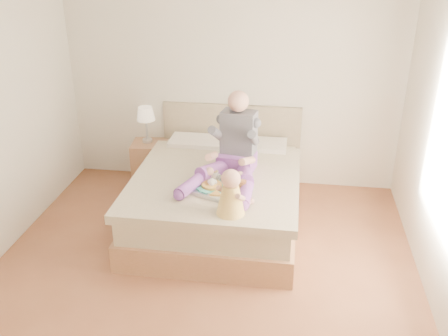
# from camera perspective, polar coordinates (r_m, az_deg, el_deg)

# --- Properties ---
(room) EXTENTS (4.02, 4.22, 2.71)m
(room) POSITION_cam_1_polar(r_m,az_deg,el_deg) (3.95, -1.94, 5.04)
(room) COLOR brown
(room) RESTS_ON ground
(bed) EXTENTS (1.70, 2.18, 1.00)m
(bed) POSITION_cam_1_polar(r_m,az_deg,el_deg) (5.42, -0.58, -2.87)
(bed) COLOR #926544
(bed) RESTS_ON ground
(nightstand) EXTENTS (0.46, 0.42, 0.52)m
(nightstand) POSITION_cam_1_polar(r_m,az_deg,el_deg) (6.35, -8.39, 0.68)
(nightstand) COLOR #926544
(nightstand) RESTS_ON ground
(lamp) EXTENTS (0.22, 0.22, 0.45)m
(lamp) POSITION_cam_1_polar(r_m,az_deg,el_deg) (6.16, -8.94, 5.92)
(lamp) COLOR silver
(lamp) RESTS_ON nightstand
(adult) EXTENTS (0.74, 1.11, 0.88)m
(adult) POSITION_cam_1_polar(r_m,az_deg,el_deg) (5.06, 1.06, 1.90)
(adult) COLOR #733A91
(adult) RESTS_ON bed
(tray) EXTENTS (0.63, 0.57, 0.15)m
(tray) POSITION_cam_1_polar(r_m,az_deg,el_deg) (4.82, -0.34, -2.32)
(tray) COLOR silver
(tray) RESTS_ON bed
(baby) EXTENTS (0.34, 0.37, 0.43)m
(baby) POSITION_cam_1_polar(r_m,az_deg,el_deg) (4.39, 0.87, -3.17)
(baby) COLOR #EDBC4A
(baby) RESTS_ON bed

